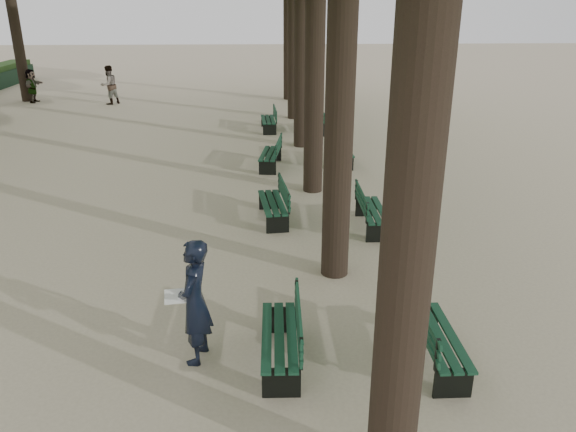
{
  "coord_description": "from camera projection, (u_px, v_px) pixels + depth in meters",
  "views": [
    {
      "loc": [
        0.18,
        -6.7,
        5.0
      ],
      "look_at": [
        0.6,
        3.0,
        1.2
      ],
      "focal_mm": 35.0,
      "sensor_mm": 36.0,
      "label": 1
    }
  ],
  "objects": [
    {
      "name": "bench_left_0",
      "position": [
        280.0,
        346.0,
        8.14
      ],
      "size": [
        0.6,
        1.81,
        0.92
      ],
      "color": "black",
      "rests_on": "ground"
    },
    {
      "name": "bench_right_2",
      "position": [
        341.0,
        155.0,
        17.95
      ],
      "size": [
        0.64,
        1.82,
        0.92
      ],
      "color": "black",
      "rests_on": "ground"
    },
    {
      "name": "bench_left_2",
      "position": [
        270.0,
        159.0,
        17.54
      ],
      "size": [
        0.8,
        1.86,
        0.92
      ],
      "color": "black",
      "rests_on": "ground"
    },
    {
      "name": "bench_right_1",
      "position": [
        372.0,
        217.0,
        12.9
      ],
      "size": [
        0.59,
        1.8,
        0.92
      ],
      "color": "black",
      "rests_on": "ground"
    },
    {
      "name": "bench_left_1",
      "position": [
        273.0,
        210.0,
        13.37
      ],
      "size": [
        0.76,
        1.85,
        0.92
      ],
      "color": "black",
      "rests_on": "ground"
    },
    {
      "name": "pedestrian_c",
      "position": [
        308.0,
        85.0,
        28.15
      ],
      "size": [
        1.11,
        0.6,
        1.81
      ],
      "primitive_type": "imported",
      "rotation": [
        0.0,
        0.0,
        0.24
      ],
      "color": "#262628",
      "rests_on": "ground"
    },
    {
      "name": "ground",
      "position": [
        255.0,
        370.0,
        8.05
      ],
      "size": [
        120.0,
        120.0,
        0.0
      ],
      "primitive_type": "plane",
      "color": "#B8AA8B",
      "rests_on": "ground"
    },
    {
      "name": "bench_left_3",
      "position": [
        269.0,
        124.0,
        22.41
      ],
      "size": [
        0.64,
        1.82,
        0.92
      ],
      "color": "black",
      "rests_on": "ground"
    },
    {
      "name": "bench_right_0",
      "position": [
        437.0,
        346.0,
        8.14
      ],
      "size": [
        0.58,
        1.8,
        0.92
      ],
      "color": "black",
      "rests_on": "ground"
    },
    {
      "name": "pedestrian_a",
      "position": [
        109.0,
        85.0,
        27.74
      ],
      "size": [
        0.89,
        0.94,
        1.88
      ],
      "primitive_type": "imported",
      "rotation": [
        0.0,
        0.0,
        4.0
      ],
      "color": "#262628",
      "rests_on": "ground"
    },
    {
      "name": "pedestrian_e",
      "position": [
        32.0,
        86.0,
        28.27
      ],
      "size": [
        0.44,
        1.56,
        1.66
      ],
      "primitive_type": "imported",
      "rotation": [
        0.0,
        0.0,
        1.5
      ],
      "color": "#262628",
      "rests_on": "ground"
    },
    {
      "name": "bench_right_3",
      "position": [
        326.0,
        125.0,
        22.21
      ],
      "size": [
        0.76,
        1.85,
        0.92
      ],
      "color": "black",
      "rests_on": "ground"
    },
    {
      "name": "man_with_map",
      "position": [
        195.0,
        302.0,
        7.98
      ],
      "size": [
        0.69,
        0.82,
        1.9
      ],
      "color": "black",
      "rests_on": "ground"
    }
  ]
}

